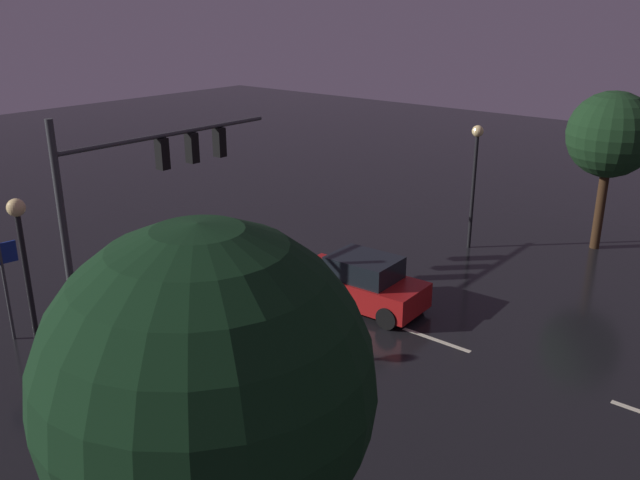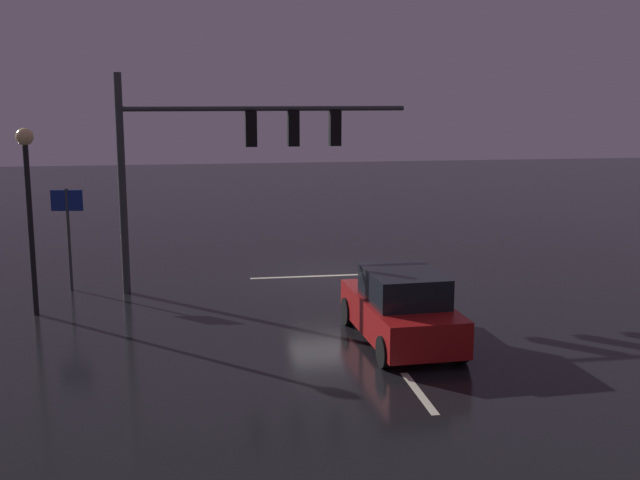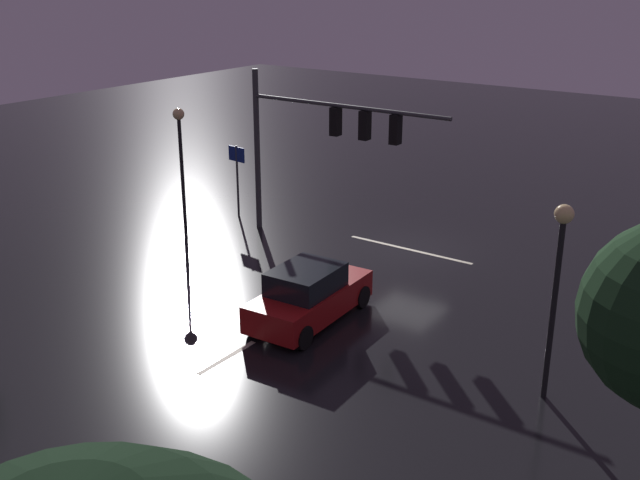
{
  "view_description": "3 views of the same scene",
  "coord_description": "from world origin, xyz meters",
  "px_view_note": "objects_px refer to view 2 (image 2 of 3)",
  "views": [
    {
      "loc": [
        15.26,
        18.36,
        9.17
      ],
      "look_at": [
        -0.59,
        5.16,
        1.79
      ],
      "focal_mm": 37.37,
      "sensor_mm": 36.0,
      "label": 1
    },
    {
      "loc": [
        4.18,
        24.02,
        5.71
      ],
      "look_at": [
        0.98,
        4.13,
        1.93
      ],
      "focal_mm": 44.78,
      "sensor_mm": 36.0,
      "label": 2
    },
    {
      "loc": [
        -12.35,
        23.21,
        9.81
      ],
      "look_at": [
        0.02,
        5.68,
        2.05
      ],
      "focal_mm": 42.67,
      "sensor_mm": 36.0,
      "label": 3
    }
  ],
  "objects_px": {
    "traffic_signal_assembly": "(230,144)",
    "car_approaching": "(401,309)",
    "street_lamp_right_kerb": "(28,185)",
    "route_sign": "(68,217)"
  },
  "relations": [
    {
      "from": "car_approaching",
      "to": "street_lamp_right_kerb",
      "type": "distance_m",
      "value": 9.85
    },
    {
      "from": "car_approaching",
      "to": "route_sign",
      "type": "distance_m",
      "value": 10.44
    },
    {
      "from": "traffic_signal_assembly",
      "to": "car_approaching",
      "type": "bearing_deg",
      "value": 121.83
    },
    {
      "from": "traffic_signal_assembly",
      "to": "street_lamp_right_kerb",
      "type": "height_order",
      "value": "traffic_signal_assembly"
    },
    {
      "from": "car_approaching",
      "to": "route_sign",
      "type": "xyz_separation_m",
      "value": [
        8.2,
        -6.32,
        1.35
      ]
    },
    {
      "from": "traffic_signal_assembly",
      "to": "car_approaching",
      "type": "xyz_separation_m",
      "value": [
        -3.55,
        5.72,
        -3.42
      ]
    },
    {
      "from": "traffic_signal_assembly",
      "to": "route_sign",
      "type": "height_order",
      "value": "traffic_signal_assembly"
    },
    {
      "from": "street_lamp_right_kerb",
      "to": "route_sign",
      "type": "height_order",
      "value": "street_lamp_right_kerb"
    },
    {
      "from": "route_sign",
      "to": "traffic_signal_assembly",
      "type": "bearing_deg",
      "value": 172.62
    },
    {
      "from": "car_approaching",
      "to": "route_sign",
      "type": "bearing_deg",
      "value": -37.62
    }
  ]
}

